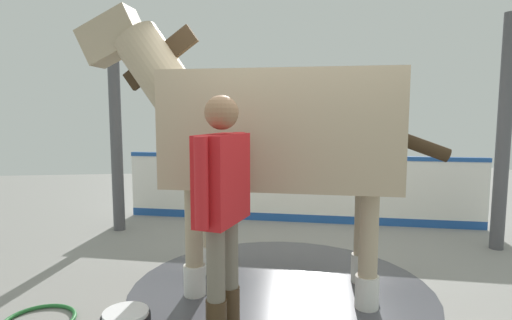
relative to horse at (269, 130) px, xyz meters
name	(u,v)px	position (x,y,z in m)	size (l,w,h in m)	color
ground_plane	(299,296)	(0.26, -0.20, -1.51)	(16.00, 16.00, 0.02)	gray
wet_patch	(281,288)	(0.12, -0.03, -1.50)	(2.84, 2.84, 0.00)	#4C4C54
barrier_wall	(298,191)	(0.80, 2.32, -1.02)	(5.17, 1.58, 1.03)	white
roof_post_near	(116,131)	(-1.82, 2.18, -0.10)	(0.16, 0.16, 2.81)	#4C4C51
roof_post_far	(504,134)	(2.94, 0.80, -0.10)	(0.16, 0.16, 2.81)	#4C4C51
horse	(269,130)	(0.00, 0.00, 0.00)	(3.32, 1.52, 2.65)	tan
handler	(222,200)	(-0.46, -0.86, -0.46)	(0.43, 0.64, 1.78)	#47331E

